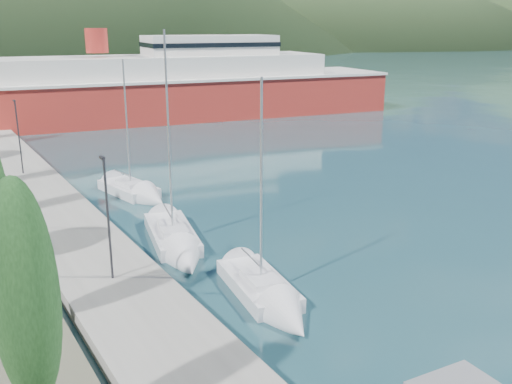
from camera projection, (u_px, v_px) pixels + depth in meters
quay at (53, 212)px, 38.93m from camera, size 5.00×88.00×0.80m
lamp_posts at (103, 211)px, 27.58m from camera, size 0.15×46.35×6.06m
sailboat_near at (274, 303)px, 26.49m from camera, size 3.62×8.26×11.47m
sailboat_mid at (179, 248)px, 32.91m from camera, size 4.50×9.66×13.45m
sailboat_far at (141, 195)px, 43.28m from camera, size 3.82×7.98×11.27m
ferry at (168, 89)px, 79.94m from camera, size 66.25×22.72×12.90m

